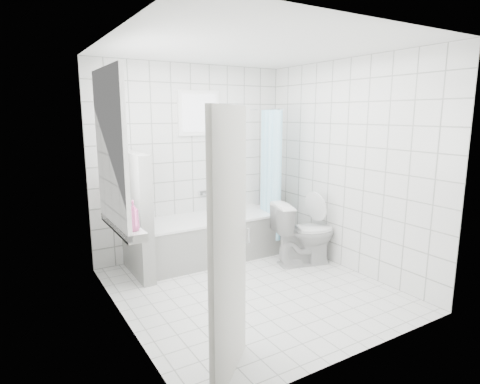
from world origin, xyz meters
TOP-DOWN VIEW (x-y plane):
  - ground at (0.00, 0.00)m, footprint 3.00×3.00m
  - ceiling at (0.00, 0.00)m, footprint 3.00×3.00m
  - wall_back at (0.00, 1.50)m, footprint 2.80×0.02m
  - wall_front at (0.00, -1.50)m, footprint 2.80×0.02m
  - wall_left at (-1.40, 0.00)m, footprint 0.02×3.00m
  - wall_right at (1.40, 0.00)m, footprint 0.02×3.00m
  - window_left at (-1.35, 0.30)m, footprint 0.01×0.90m
  - window_back at (0.10, 1.46)m, footprint 0.50×0.01m
  - window_sill at (-1.31, 0.30)m, footprint 0.18×1.02m
  - door at (-0.96, -1.20)m, footprint 0.61×0.58m
  - bathtub at (0.07, 1.12)m, footprint 1.89×0.77m
  - partition_wall at (-0.94, 1.07)m, footprint 0.15×0.85m
  - tiled_ledge at (1.18, 1.38)m, footprint 0.40×0.24m
  - toilet at (1.03, 0.31)m, footprint 0.90×0.65m
  - curtain_rod at (0.95, 1.10)m, footprint 0.02×0.80m
  - shower_curtain at (0.95, 0.97)m, footprint 0.14×0.48m
  - tub_faucet at (0.17, 1.46)m, footprint 0.18×0.06m
  - sill_bottles at (-1.30, 0.15)m, footprint 0.13×0.74m
  - ledge_bottles at (1.20, 1.33)m, footprint 0.16×0.17m

SIDE VIEW (x-z plane):
  - ground at x=0.00m, z-range 0.00..0.00m
  - tiled_ledge at x=1.18m, z-range 0.00..0.55m
  - bathtub at x=0.07m, z-range 0.00..0.58m
  - toilet at x=1.03m, z-range 0.00..0.83m
  - ledge_bottles at x=1.20m, z-range 0.54..0.82m
  - partition_wall at x=-0.94m, z-range 0.00..1.50m
  - tub_faucet at x=0.17m, z-range 0.82..0.88m
  - window_sill at x=-1.31m, z-range 0.82..0.90m
  - door at x=-0.96m, z-range 0.00..2.00m
  - sill_bottles at x=-1.30m, z-range 0.88..1.16m
  - shower_curtain at x=0.95m, z-range 0.21..1.99m
  - wall_back at x=0.00m, z-range 0.00..2.60m
  - wall_front at x=0.00m, z-range 0.00..2.60m
  - wall_left at x=-1.40m, z-range 0.00..2.60m
  - wall_right at x=1.40m, z-range 0.00..2.60m
  - window_left at x=-1.35m, z-range 0.90..2.30m
  - window_back at x=0.10m, z-range 1.70..2.20m
  - curtain_rod at x=0.95m, z-range 1.99..2.01m
  - ceiling at x=0.00m, z-range 2.60..2.60m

